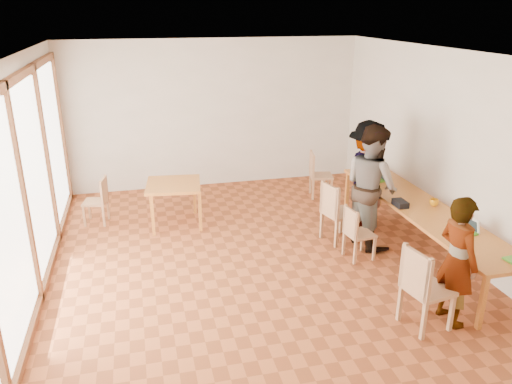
# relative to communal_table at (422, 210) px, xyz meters

# --- Properties ---
(ground) EXTENTS (8.00, 8.00, 0.00)m
(ground) POSITION_rel_communal_table_xyz_m (-2.50, -0.10, -0.70)
(ground) COLOR #A75228
(ground) RESTS_ON ground
(wall_back) EXTENTS (6.00, 0.10, 3.00)m
(wall_back) POSITION_rel_communal_table_xyz_m (-2.50, 3.90, 0.80)
(wall_back) COLOR beige
(wall_back) RESTS_ON ground
(wall_front) EXTENTS (6.00, 0.10, 3.00)m
(wall_front) POSITION_rel_communal_table_xyz_m (-2.50, -4.10, 0.80)
(wall_front) COLOR beige
(wall_front) RESTS_ON ground
(wall_right) EXTENTS (0.10, 8.00, 3.00)m
(wall_right) POSITION_rel_communal_table_xyz_m (0.50, -0.10, 0.80)
(wall_right) COLOR beige
(wall_right) RESTS_ON ground
(window_wall) EXTENTS (0.10, 8.00, 3.00)m
(window_wall) POSITION_rel_communal_table_xyz_m (-5.46, -0.10, 0.80)
(window_wall) COLOR white
(window_wall) RESTS_ON ground
(ceiling) EXTENTS (6.00, 8.00, 0.04)m
(ceiling) POSITION_rel_communal_table_xyz_m (-2.50, -0.10, 2.32)
(ceiling) COLOR white
(ceiling) RESTS_ON wall_back
(communal_table) EXTENTS (0.80, 4.00, 0.75)m
(communal_table) POSITION_rel_communal_table_xyz_m (0.00, 0.00, 0.00)
(communal_table) COLOR orange
(communal_table) RESTS_ON ground
(side_table) EXTENTS (0.90, 0.90, 0.75)m
(side_table) POSITION_rel_communal_table_xyz_m (-3.53, 1.95, -0.03)
(side_table) COLOR orange
(side_table) RESTS_ON ground
(chair_near) EXTENTS (0.56, 0.56, 0.55)m
(chair_near) POSITION_rel_communal_table_xyz_m (-1.04, -1.75, -0.07)
(chair_near) COLOR tan
(chair_near) RESTS_ON ground
(chair_mid) EXTENTS (0.42, 0.42, 0.43)m
(chair_mid) POSITION_rel_communal_table_xyz_m (-1.05, 0.04, -0.20)
(chair_mid) COLOR tan
(chair_mid) RESTS_ON ground
(chair_far) EXTENTS (0.56, 0.56, 0.53)m
(chair_far) POSITION_rel_communal_table_xyz_m (-1.12, 0.66, -0.10)
(chair_far) COLOR tan
(chair_far) RESTS_ON ground
(chair_empty) EXTENTS (0.50, 0.50, 0.48)m
(chair_empty) POSITION_rel_communal_table_xyz_m (-0.70, 2.65, -0.15)
(chair_empty) COLOR tan
(chair_empty) RESTS_ON ground
(chair_spare) EXTENTS (0.45, 0.45, 0.44)m
(chair_spare) POSITION_rel_communal_table_xyz_m (-4.78, 2.30, -0.20)
(chair_spare) COLOR tan
(chair_spare) RESTS_ON ground
(person_near) EXTENTS (0.45, 0.63, 1.60)m
(person_near) POSITION_rel_communal_table_xyz_m (-0.58, -1.70, 0.10)
(person_near) COLOR gray
(person_near) RESTS_ON ground
(person_mid) EXTENTS (0.89, 1.05, 1.93)m
(person_mid) POSITION_rel_communal_table_xyz_m (-0.61, 0.49, 0.26)
(person_mid) COLOR gray
(person_mid) RESTS_ON ground
(person_far) EXTENTS (0.88, 1.29, 1.85)m
(person_far) POSITION_rel_communal_table_xyz_m (-0.40, 1.09, 0.22)
(person_far) COLOR gray
(person_far) RESTS_ON ground
(laptop_mid) EXTENTS (0.25, 0.27, 0.20)m
(laptop_mid) POSITION_rel_communal_table_xyz_m (0.12, -0.95, 0.10)
(laptop_mid) COLOR green
(laptop_mid) RESTS_ON communal_table
(laptop_far) EXTENTS (0.26, 0.29, 0.22)m
(laptop_far) POSITION_rel_communal_table_xyz_m (-0.06, 1.29, 0.11)
(laptop_far) COLOR green
(laptop_far) RESTS_ON communal_table
(yellow_mug) EXTENTS (0.17, 0.17, 0.11)m
(yellow_mug) POSITION_rel_communal_table_xyz_m (0.20, 0.00, 0.10)
(yellow_mug) COLOR orange
(yellow_mug) RESTS_ON communal_table
(green_bottle) EXTENTS (0.07, 0.07, 0.28)m
(green_bottle) POSITION_rel_communal_table_xyz_m (0.04, 1.42, 0.19)
(green_bottle) COLOR #127716
(green_bottle) RESTS_ON communal_table
(clear_glass) EXTENTS (0.07, 0.07, 0.09)m
(clear_glass) POSITION_rel_communal_table_xyz_m (-0.31, 1.32, 0.09)
(clear_glass) COLOR silver
(clear_glass) RESTS_ON communal_table
(condiment_cup) EXTENTS (0.08, 0.08, 0.06)m
(condiment_cup) POSITION_rel_communal_table_xyz_m (-0.16, 1.71, 0.08)
(condiment_cup) COLOR white
(condiment_cup) RESTS_ON communal_table
(pink_phone) EXTENTS (0.05, 0.10, 0.01)m
(pink_phone) POSITION_rel_communal_table_xyz_m (-0.25, 0.28, 0.05)
(pink_phone) COLOR #EE4192
(pink_phone) RESTS_ON communal_table
(black_pouch) EXTENTS (0.16, 0.26, 0.09)m
(black_pouch) POSITION_rel_communal_table_xyz_m (-0.31, 0.11, 0.09)
(black_pouch) COLOR black
(black_pouch) RESTS_ON communal_table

